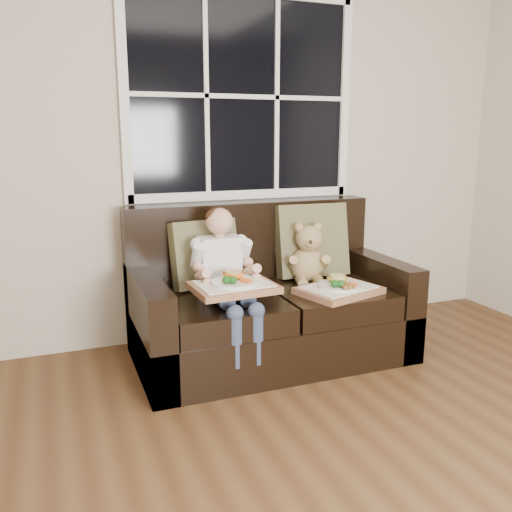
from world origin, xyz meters
name	(u,v)px	position (x,y,z in m)	size (l,w,h in m)	color
window_back	(242,97)	(0.18, 2.48, 1.65)	(1.62, 0.04, 1.37)	black
loveseat	(267,308)	(0.18, 2.02, 0.31)	(1.70, 0.92, 0.96)	black
pillow_left	(205,254)	(-0.19, 2.17, 0.66)	(0.45, 0.25, 0.44)	brown
pillow_right	(312,241)	(0.56, 2.17, 0.70)	(0.50, 0.25, 0.51)	brown
child	(225,268)	(-0.15, 1.90, 0.63)	(0.36, 0.59, 0.81)	white
teddy_bear	(308,257)	(0.48, 2.04, 0.61)	(0.28, 0.34, 0.41)	tan
tray_left	(234,285)	(-0.16, 1.70, 0.58)	(0.48, 0.37, 0.10)	#9B6546
tray_right	(339,289)	(0.53, 1.72, 0.48)	(0.55, 0.47, 0.11)	#9B6546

